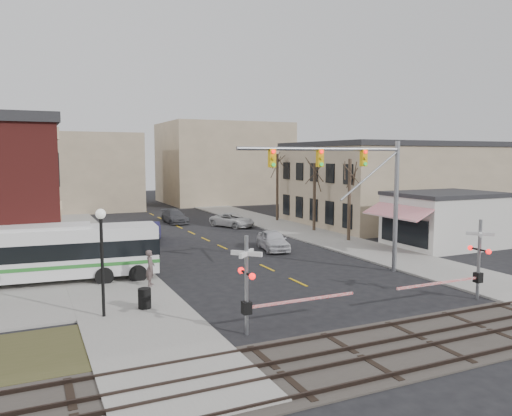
{
  "coord_description": "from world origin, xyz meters",
  "views": [
    {
      "loc": [
        -13.7,
        -22.04,
        7.13
      ],
      "look_at": [
        0.74,
        9.27,
        3.5
      ],
      "focal_mm": 35.0,
      "sensor_mm": 36.0,
      "label": 1
    }
  ],
  "objects": [
    {
      "name": "ground",
      "position": [
        0.0,
        0.0,
        0.0
      ],
      "size": [
        160.0,
        160.0,
        0.0
      ],
      "primitive_type": "plane",
      "color": "black",
      "rests_on": "ground"
    },
    {
      "name": "sidewalk_west",
      "position": [
        -9.5,
        20.0,
        0.06
      ],
      "size": [
        5.0,
        60.0,
        0.12
      ],
      "primitive_type": "cube",
      "color": "gray",
      "rests_on": "ground"
    },
    {
      "name": "sidewalk_east",
      "position": [
        9.5,
        20.0,
        0.06
      ],
      "size": [
        5.0,
        60.0,
        0.12
      ],
      "primitive_type": "cube",
      "color": "gray",
      "rests_on": "ground"
    },
    {
      "name": "ballast_strip",
      "position": [
        0.0,
        -8.0,
        0.03
      ],
      "size": [
        160.0,
        5.0,
        0.06
      ],
      "primitive_type": "cube",
      "color": "#332D28",
      "rests_on": "ground"
    },
    {
      "name": "rail_tracks",
      "position": [
        0.0,
        -8.0,
        0.12
      ],
      "size": [
        160.0,
        3.91,
        0.14
      ],
      "color": "#2D231E",
      "rests_on": "ground"
    },
    {
      "name": "tan_building",
      "position": [
        22.0,
        20.0,
        4.26
      ],
      "size": [
        20.3,
        15.3,
        8.5
      ],
      "color": "gray",
      "rests_on": "ground"
    },
    {
      "name": "awning_shop",
      "position": [
        15.97,
        7.0,
        2.16
      ],
      "size": [
        9.74,
        6.2,
        4.3
      ],
      "color": "beige",
      "rests_on": "ground"
    },
    {
      "name": "tree_east_a",
      "position": [
        10.5,
        12.0,
        3.5
      ],
      "size": [
        0.28,
        0.28,
        6.75
      ],
      "color": "#382B21",
      "rests_on": "sidewalk_east"
    },
    {
      "name": "tree_east_b",
      "position": [
        10.8,
        18.0,
        3.27
      ],
      "size": [
        0.28,
        0.28,
        6.3
      ],
      "color": "#382B21",
      "rests_on": "sidewalk_east"
    },
    {
      "name": "tree_east_c",
      "position": [
        11.0,
        26.0,
        3.72
      ],
      "size": [
        0.28,
        0.28,
        7.2
      ],
      "color": "#382B21",
      "rests_on": "sidewalk_east"
    },
    {
      "name": "transit_bus",
      "position": [
        -12.93,
        7.49,
        1.77
      ],
      "size": [
        12.37,
        3.78,
        3.13
      ],
      "color": "silver",
      "rests_on": "ground"
    },
    {
      "name": "traffic_signal_mast",
      "position": [
        3.9,
        1.93,
        5.78
      ],
      "size": [
        10.69,
        0.3,
        8.0
      ],
      "color": "gray",
      "rests_on": "ground"
    },
    {
      "name": "rr_crossing_west",
      "position": [
        -5.53,
        -4.35,
        1.97
      ],
      "size": [
        5.6,
        1.36,
        4.0
      ],
      "color": "gray",
      "rests_on": "ground"
    },
    {
      "name": "rr_crossing_east",
      "position": [
        6.07,
        -4.63,
        1.97
      ],
      "size": [
        5.6,
        1.36,
        4.0
      ],
      "color": "gray",
      "rests_on": "ground"
    },
    {
      "name": "street_lamp",
      "position": [
        -10.87,
        0.03,
        3.47
      ],
      "size": [
        0.44,
        0.44,
        4.74
      ],
      "color": "black",
      "rests_on": "sidewalk_west"
    },
    {
      "name": "trash_bin",
      "position": [
        -8.99,
        0.46,
        0.58
      ],
      "size": [
        0.6,
        0.6,
        0.93
      ],
      "primitive_type": "cylinder",
      "color": "black",
      "rests_on": "sidewalk_west"
    },
    {
      "name": "car_a",
      "position": [
        3.07,
        11.23,
        0.75
      ],
      "size": [
        2.63,
        4.69,
        1.51
      ],
      "primitive_type": "imported",
      "rotation": [
        0.0,
        0.0,
        -0.2
      ],
      "color": "silver",
      "rests_on": "ground"
    },
    {
      "name": "car_b",
      "position": [
        -4.65,
        18.84,
        0.85
      ],
      "size": [
        3.16,
        5.48,
        1.71
      ],
      "primitive_type": "imported",
      "rotation": [
        0.0,
        0.0,
        2.86
      ],
      "color": "#1F1C47",
      "rests_on": "ground"
    },
    {
      "name": "car_c",
      "position": [
        4.93,
        24.04,
        0.67
      ],
      "size": [
        4.02,
        5.33,
        1.35
      ],
      "primitive_type": "imported",
      "rotation": [
        0.0,
        0.0,
        0.42
      ],
      "color": "silver",
      "rests_on": "ground"
    },
    {
      "name": "car_d",
      "position": [
        0.44,
        29.24,
        0.69
      ],
      "size": [
        2.14,
        4.83,
        1.38
      ],
      "primitive_type": "imported",
      "rotation": [
        0.0,
        0.0,
        0.04
      ],
      "color": "#404145",
      "rests_on": "ground"
    },
    {
      "name": "pedestrian_near",
      "position": [
        -7.82,
        4.36,
        1.09
      ],
      "size": [
        0.7,
        0.83,
        1.95
      ],
      "primitive_type": "imported",
      "rotation": [
        0.0,
        0.0,
        1.19
      ],
      "color": "#574746",
      "rests_on": "sidewalk_west"
    },
    {
      "name": "pedestrian_far",
      "position": [
        -9.58,
        8.09,
        0.95
      ],
      "size": [
        1.01,
        1.03,
        1.67
      ],
      "primitive_type": "imported",
      "rotation": [
        0.0,
        0.0,
        0.87
      ],
      "color": "#2F3B53",
      "rests_on": "sidewalk_west"
    }
  ]
}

